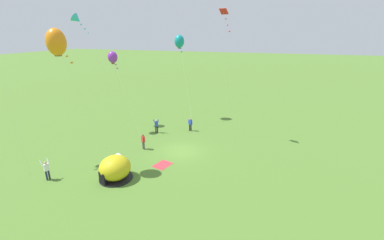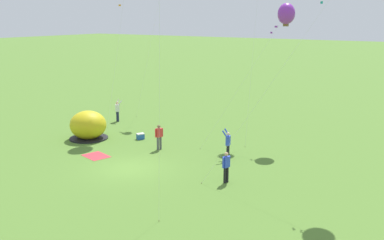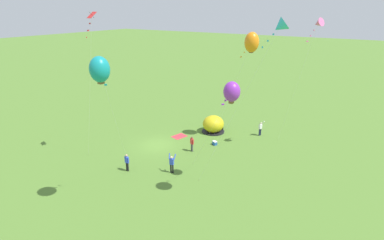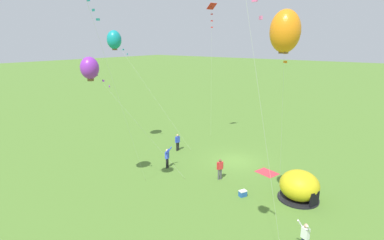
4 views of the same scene
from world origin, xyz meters
name	(u,v)px [view 1 (image 1 of 4)]	position (x,y,z in m)	size (l,w,h in m)	color
ground_plane	(182,151)	(0.00, 0.00, 0.00)	(300.00, 300.00, 0.00)	#517A2D
popup_tent	(115,168)	(-6.85, 3.41, 1.00)	(2.81, 2.81, 2.10)	gold
picnic_blanket	(163,165)	(-3.36, 0.66, 0.01)	(1.70, 1.30, 0.01)	#CC333D
cooler_box	(118,156)	(-3.56, 5.39, 0.22)	(0.56, 0.64, 0.44)	#2659B2
person_strolling	(143,141)	(-0.82, 4.07, 0.96)	(0.39, 0.53, 1.72)	#4C4C51
person_arms_raised	(47,169)	(-8.85, 8.77, 1.00)	(0.71, 0.62, 1.89)	#1E2347
person_near_tent	(156,125)	(4.01, 4.90, 1.00)	(0.57, 0.70, 1.89)	black
person_far_back	(190,124)	(5.98, 1.11, 0.96)	(0.31, 0.58, 1.72)	black
kite_red	(225,17)	(4.88, -3.04, 13.39)	(1.44, 2.27, 14.24)	silver
kite_purple	(113,57)	(5.06, 11.12, 8.99)	(4.20, 6.07, 9.74)	silver
kite_cyan	(77,19)	(2.05, 13.19, 13.31)	(2.49, 6.23, 13.99)	silver
kite_teal	(179,41)	(10.77, 4.34, 10.80)	(6.50, 4.79, 11.67)	silver
kite_orange	(56,42)	(-6.62, 7.80, 11.18)	(1.63, 4.48, 12.25)	silver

